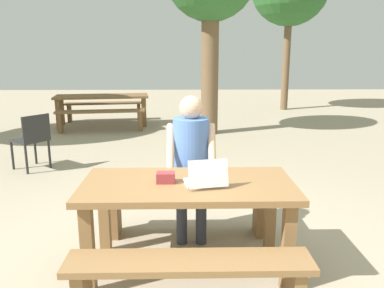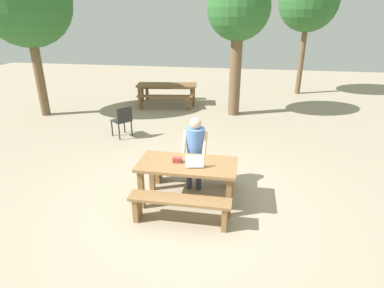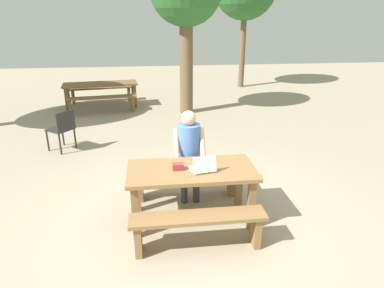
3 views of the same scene
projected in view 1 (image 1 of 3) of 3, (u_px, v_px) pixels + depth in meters
ground_plane at (188, 269)px, 3.26m from camera, size 30.00×30.00×0.00m
picnic_table_front at (188, 197)px, 3.11m from camera, size 1.66×0.82×0.76m
bench_near at (189, 276)px, 2.56m from camera, size 1.60×0.30×0.46m
bench_far at (187, 202)px, 3.80m from camera, size 1.60×0.30×0.46m
laptop at (206, 179)px, 3.00m from camera, size 0.35×0.32×0.22m
small_pouch at (166, 177)px, 3.07m from camera, size 0.14×0.10×0.08m
person_seated at (191, 156)px, 3.66m from camera, size 0.45×0.43×1.36m
plastic_chair at (32, 139)px, 5.86m from camera, size 0.62×0.62×0.85m
picnic_table_mid at (102, 100)px, 9.25m from camera, size 2.22×1.04×0.73m
bench_mid_south at (101, 115)px, 8.66m from camera, size 1.95×0.55×0.47m
bench_mid_north at (104, 107)px, 9.98m from camera, size 1.95×0.55×0.47m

